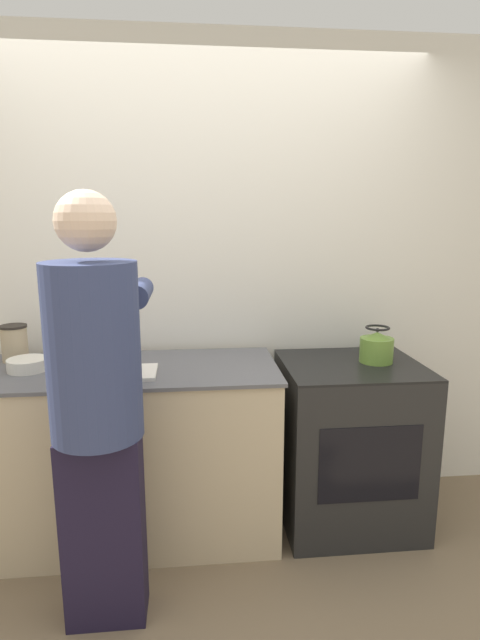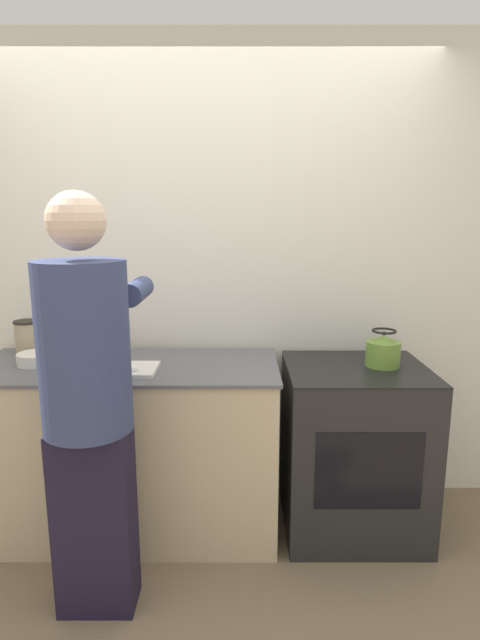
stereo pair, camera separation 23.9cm
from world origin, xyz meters
name	(u,v)px [view 1 (the left image)]	position (x,y,z in m)	size (l,w,h in m)	color
ground_plane	(205,565)	(0.00, 0.00, 0.00)	(12.00, 12.00, 0.00)	#7A664C
wall_back	(198,278)	(0.00, 0.70, 1.30)	(8.00, 0.05, 2.60)	silver
counter	(127,452)	(-0.39, 0.31, 0.45)	(1.54, 0.65, 0.90)	#C6B28E
oven	(349,443)	(0.79, 0.32, 0.44)	(0.72, 0.64, 0.89)	black
person	(97,401)	(-0.41, -0.25, 0.94)	(0.40, 0.63, 1.73)	black
cutting_board	(121,373)	(-0.38, 0.20, 0.91)	(0.33, 0.24, 0.02)	silver
knife	(113,372)	(-0.41, 0.17, 0.92)	(0.23, 0.09, 0.01)	silver
kettle	(377,347)	(0.92, 0.34, 0.97)	(0.17, 0.17, 0.19)	olive
bowl_prep	(92,353)	(-0.56, 0.46, 0.94)	(0.17, 0.17, 0.08)	#9E4738
bowl_mixing	(28,365)	(-0.84, 0.32, 0.93)	(0.19, 0.19, 0.06)	silver
canister_jar	(15,343)	(-0.95, 0.49, 1.00)	(0.14, 0.14, 0.19)	tan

